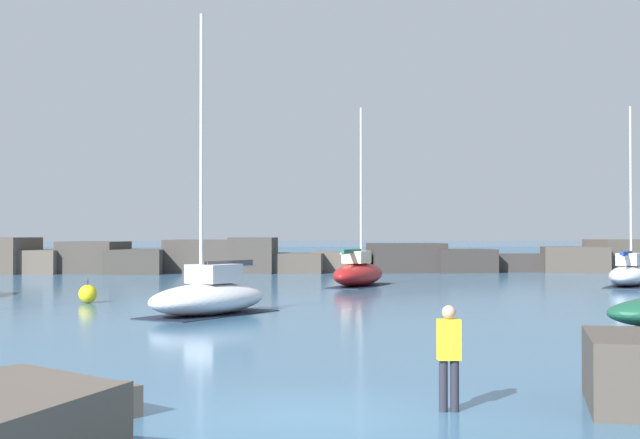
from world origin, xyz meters
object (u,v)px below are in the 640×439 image
object	(u,v)px
sailboat_moored_3	(630,273)
mooring_buoy_orange_near	(88,294)
person_on_rocks	(449,352)
sailboat_moored_4	(209,296)
sailboat_moored_2	(358,273)

from	to	relation	value
sailboat_moored_3	mooring_buoy_orange_near	world-z (taller)	sailboat_moored_3
sailboat_moored_3	person_on_rocks	world-z (taller)	sailboat_moored_3
sailboat_moored_4	person_on_rocks	bearing A→B (deg)	-73.85
mooring_buoy_orange_near	person_on_rocks	bearing A→B (deg)	-65.60
sailboat_moored_4	person_on_rocks	world-z (taller)	sailboat_moored_4
sailboat_moored_3	person_on_rocks	xyz separation A→B (m)	(-16.30, -32.48, 0.27)
person_on_rocks	mooring_buoy_orange_near	bearing A→B (deg)	114.40
sailboat_moored_2	person_on_rocks	size ratio (longest dim) A/B	5.70
sailboat_moored_3	sailboat_moored_4	world-z (taller)	sailboat_moored_4
sailboat_moored_4	mooring_buoy_orange_near	world-z (taller)	sailboat_moored_4
sailboat_moored_2	sailboat_moored_3	bearing A→B (deg)	-2.70
sailboat_moored_3	sailboat_moored_4	distance (m)	26.29
sailboat_moored_2	mooring_buoy_orange_near	xyz separation A→B (m)	(-12.00, -10.80, -0.35)
sailboat_moored_4	sailboat_moored_2	bearing A→B (deg)	67.32
sailboat_moored_2	sailboat_moored_4	size ratio (longest dim) A/B	0.93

